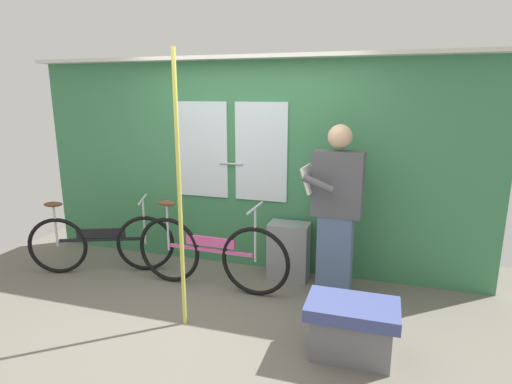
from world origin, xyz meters
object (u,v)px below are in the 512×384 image
at_px(bicycle_near_door, 101,243).
at_px(bicycle_leaning_behind, 210,253).
at_px(handrail_pole, 180,196).
at_px(trash_bin_by_wall, 289,251).
at_px(passenger_reading_newspaper, 336,209).
at_px(bench_seat_corner, 351,328).

bearing_deg(bicycle_near_door, bicycle_leaning_behind, -22.41).
bearing_deg(handrail_pole, bicycle_near_door, 152.52).
bearing_deg(trash_bin_by_wall, bicycle_near_door, -166.74).
xyz_separation_m(bicycle_near_door, passenger_reading_newspaper, (2.60, 0.19, 0.56)).
bearing_deg(handrail_pole, trash_bin_by_wall, 61.37).
distance_m(trash_bin_by_wall, bench_seat_corner, 1.49).
xyz_separation_m(bicycle_near_door, trash_bin_by_wall, (2.08, 0.49, -0.04)).
height_order(bicycle_leaning_behind, bench_seat_corner, bicycle_leaning_behind).
relative_size(bicycle_near_door, trash_bin_by_wall, 2.44).
height_order(bicycle_leaning_behind, trash_bin_by_wall, bicycle_leaning_behind).
relative_size(trash_bin_by_wall, handrail_pole, 0.27).
distance_m(bicycle_near_door, passenger_reading_newspaper, 2.67).
bearing_deg(bicycle_near_door, handrail_pole, -49.35).
distance_m(passenger_reading_newspaper, bench_seat_corner, 1.21).
relative_size(bicycle_near_door, bench_seat_corner, 2.18).
xyz_separation_m(bicycle_leaning_behind, bench_seat_corner, (1.51, -0.76, -0.14)).
height_order(trash_bin_by_wall, bench_seat_corner, trash_bin_by_wall).
bearing_deg(handrail_pole, bench_seat_corner, -1.71).
bearing_deg(trash_bin_by_wall, bicycle_leaning_behind, -145.40).
bearing_deg(bench_seat_corner, trash_bin_by_wall, 121.90).
bearing_deg(bicycle_near_door, passenger_reading_newspaper, -17.59).
height_order(trash_bin_by_wall, handrail_pole, handrail_pole).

